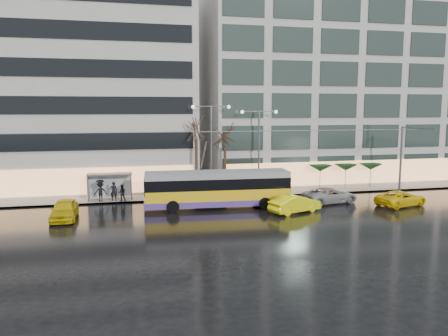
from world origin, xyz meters
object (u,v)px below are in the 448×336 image
object	(u,v)px
taxi_a	(64,210)
street_lamp_near	(211,137)
trolleybus	(217,190)
bus_shelter	(106,180)

from	to	relation	value
taxi_a	street_lamp_near	bearing A→B (deg)	27.38
trolleybus	bus_shelter	xyz separation A→B (m)	(-9.88, 5.37, 0.34)
trolleybus	taxi_a	distance (m)	12.93
trolleybus	bus_shelter	world-z (taller)	trolleybus
street_lamp_near	taxi_a	bearing A→B (deg)	-152.53
taxi_a	trolleybus	bearing A→B (deg)	6.35
street_lamp_near	bus_shelter	bearing A→B (deg)	-179.37
street_lamp_near	taxi_a	size ratio (longest dim) A/B	1.89
street_lamp_near	taxi_a	xyz separation A→B (m)	(-13.33, -6.93, -5.18)
trolleybus	street_lamp_near	bearing A→B (deg)	84.76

